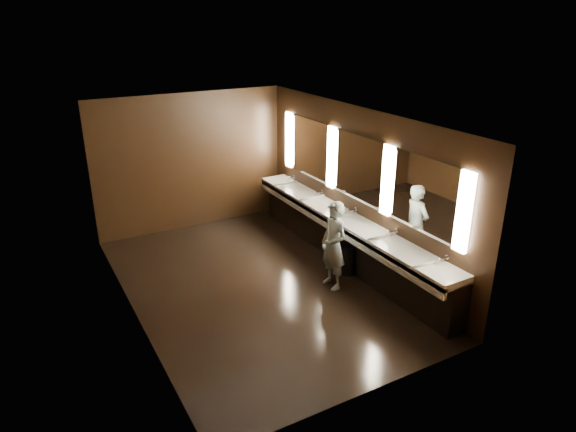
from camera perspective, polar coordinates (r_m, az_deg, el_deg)
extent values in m
plane|color=black|center=(8.70, -3.44, -7.64)|extent=(6.00, 6.00, 0.00)
cube|color=#2D2D2B|center=(7.72, -3.92, 10.77)|extent=(4.00, 6.00, 0.02)
cube|color=black|center=(10.76, -10.69, 5.95)|extent=(4.00, 0.02, 2.80)
cube|color=black|center=(5.80, 9.53, -8.23)|extent=(4.00, 0.02, 2.80)
cube|color=black|center=(7.53, -17.49, -1.68)|extent=(0.02, 6.00, 2.80)
cube|color=black|center=(9.09, 7.76, 3.19)|extent=(0.02, 6.00, 2.80)
cube|color=black|center=(9.36, 6.57, -2.76)|extent=(0.36, 5.40, 0.81)
cube|color=silver|center=(9.13, 6.20, -0.34)|extent=(0.55, 5.40, 0.12)
cube|color=silver|center=(9.03, 4.91, -1.10)|extent=(0.06, 5.40, 0.18)
cylinder|color=silver|center=(7.68, 16.89, -4.51)|extent=(0.18, 0.04, 0.04)
cylinder|color=silver|center=(8.39, 11.59, -1.69)|extent=(0.18, 0.04, 0.04)
cylinder|color=silver|center=(9.18, 7.18, 0.68)|extent=(0.18, 0.04, 0.04)
cylinder|color=silver|center=(10.03, 3.49, 2.66)|extent=(0.18, 0.04, 0.04)
cylinder|color=silver|center=(10.92, 0.38, 4.32)|extent=(0.18, 0.04, 0.04)
cube|color=#FFEFCD|center=(7.31, 18.96, 0.37)|extent=(0.06, 0.22, 1.15)
cube|color=white|center=(7.83, 14.78, 2.27)|extent=(0.03, 1.32, 1.15)
cube|color=#FFEFCD|center=(8.38, 10.98, 3.88)|extent=(0.06, 0.23, 1.15)
cube|color=white|center=(8.98, 7.80, 5.29)|extent=(0.03, 1.32, 1.15)
cube|color=#FFEFCD|center=(9.60, 4.87, 6.49)|extent=(0.06, 0.23, 1.15)
cube|color=white|center=(10.25, 2.43, 7.55)|extent=(0.03, 1.32, 1.15)
cube|color=#FFEFCD|center=(10.91, 0.14, 8.45)|extent=(0.06, 0.22, 1.15)
imported|color=#9AD2E5|center=(8.35, 5.09, -3.28)|extent=(0.37, 0.55, 1.49)
cylinder|color=black|center=(9.02, 6.59, -4.72)|extent=(0.42, 0.42, 0.53)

